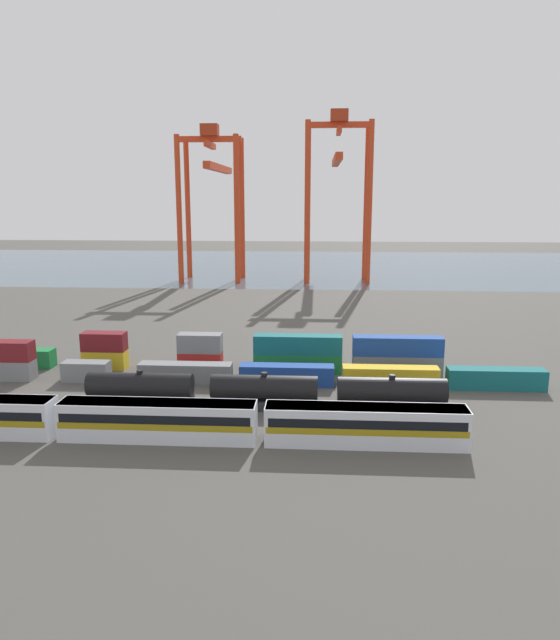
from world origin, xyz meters
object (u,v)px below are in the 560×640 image
(passenger_train, at_px, (158,419))
(shipping_container_4, at_px, (287,375))
(shipping_container_14, at_px, (397,364))
(gantry_crane_west, at_px, (213,185))
(shipping_container_12, at_px, (298,363))
(gantry_crane_central, at_px, (338,179))
(freight_tank_row, at_px, (264,392))

(passenger_train, xyz_separation_m, shipping_container_4, (11.89, 18.28, -0.84))
(shipping_container_14, bearing_deg, passenger_train, -137.99)
(gantry_crane_west, bearing_deg, passenger_train, -83.00)
(shipping_container_4, relative_size, shipping_container_12, 1.00)
(shipping_container_4, bearing_deg, gantry_crane_central, 84.63)
(passenger_train, xyz_separation_m, shipping_container_12, (13.11, 24.03, -0.84))
(gantry_crane_west, xyz_separation_m, gantry_crane_central, (35.75, -0.40, 1.81))
(passenger_train, bearing_deg, shipping_container_4, 56.96)
(passenger_train, height_order, shipping_container_14, passenger_train)
(shipping_container_14, relative_size, gantry_crane_central, 0.26)
(passenger_train, xyz_separation_m, shipping_container_14, (26.68, 24.03, -0.84))
(shipping_container_14, bearing_deg, shipping_container_4, -158.76)
(freight_tank_row, xyz_separation_m, shipping_container_4, (2.11, 8.87, -0.70))
(shipping_container_14, bearing_deg, shipping_container_12, 180.00)
(gantry_crane_central, bearing_deg, gantry_crane_west, 179.35)
(shipping_container_4, xyz_separation_m, gantry_crane_central, (9.35, 99.47, 27.52))
(shipping_container_14, relative_size, gantry_crane_west, 0.28)
(freight_tank_row, xyz_separation_m, shipping_container_14, (16.91, 14.62, -0.70))
(shipping_container_4, xyz_separation_m, shipping_container_12, (1.22, 5.75, 0.00))
(freight_tank_row, xyz_separation_m, shipping_container_12, (3.33, 14.62, -0.70))
(passenger_train, height_order, gantry_crane_west, gantry_crane_west)
(shipping_container_12, xyz_separation_m, gantry_crane_west, (-27.62, 94.12, 25.71))
(shipping_container_4, height_order, shipping_container_14, same)
(freight_tank_row, distance_m, gantry_crane_west, 114.19)
(passenger_train, xyz_separation_m, freight_tank_row, (9.78, 9.41, -0.14))
(shipping_container_4, relative_size, gantry_crane_west, 0.28)
(shipping_container_12, distance_m, gantry_crane_west, 101.41)
(shipping_container_12, xyz_separation_m, shipping_container_14, (13.57, 0.00, 0.00))
(passenger_train, height_order, shipping_container_12, passenger_train)
(gantry_crane_central, bearing_deg, freight_tank_row, -96.04)
(freight_tank_row, distance_m, shipping_container_4, 9.15)
(passenger_train, relative_size, shipping_container_14, 5.01)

